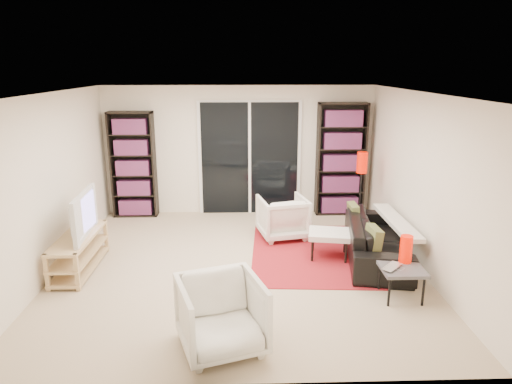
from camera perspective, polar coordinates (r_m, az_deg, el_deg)
floor at (r=6.56m, az=-2.13°, el=-9.18°), size 5.00×5.00×0.00m
wall_back at (r=8.60m, az=-2.15°, el=5.20°), size 5.00×0.02×2.40m
wall_front at (r=3.78m, az=-2.45°, el=-8.47°), size 5.00×0.02×2.40m
wall_left at (r=6.66m, az=-24.29°, el=0.77°), size 0.02×5.00×2.40m
wall_right at (r=6.62m, az=19.94°, el=1.14°), size 0.02×5.00×2.40m
ceiling at (r=5.97m, az=-2.36°, el=12.26°), size 5.00×5.00×0.02m
sliding_door at (r=8.59m, az=-0.80°, el=4.18°), size 1.92×0.08×2.16m
bookshelf_left at (r=8.71m, az=-15.10°, el=3.29°), size 0.80×0.30×1.95m
bookshelf_right at (r=8.66m, az=10.57°, el=4.01°), size 0.90×0.30×2.10m
tv_stand at (r=6.79m, az=-21.23°, el=-6.97°), size 0.43×1.35×0.50m
tv at (r=6.61m, az=-21.52°, el=-2.63°), size 0.20×1.06×0.61m
rug at (r=7.02m, az=6.89°, el=-7.49°), size 1.91×2.49×0.01m
sofa at (r=6.93m, az=14.84°, el=-5.62°), size 1.14×2.16×0.60m
armchair_back at (r=7.49m, az=3.35°, el=-3.15°), size 0.88×0.89×0.69m
armchair_front at (r=4.66m, az=-4.36°, el=-15.10°), size 1.00×1.02×0.74m
ottoman at (r=6.78m, az=9.17°, el=-5.35°), size 0.67×0.59×0.40m
side_table at (r=5.84m, az=17.76°, el=-9.33°), size 0.51×0.51×0.40m
laptop at (r=5.74m, az=17.04°, el=-9.09°), size 0.37×0.37×0.03m
table_lamp at (r=5.92m, az=18.24°, el=-6.78°), size 0.15×0.15×0.34m
floor_lamp at (r=8.02m, az=13.06°, el=2.62°), size 0.20×0.20×1.32m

